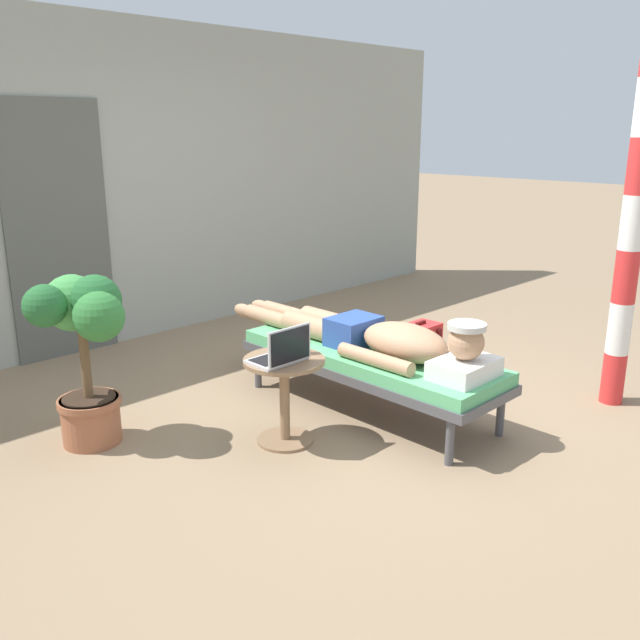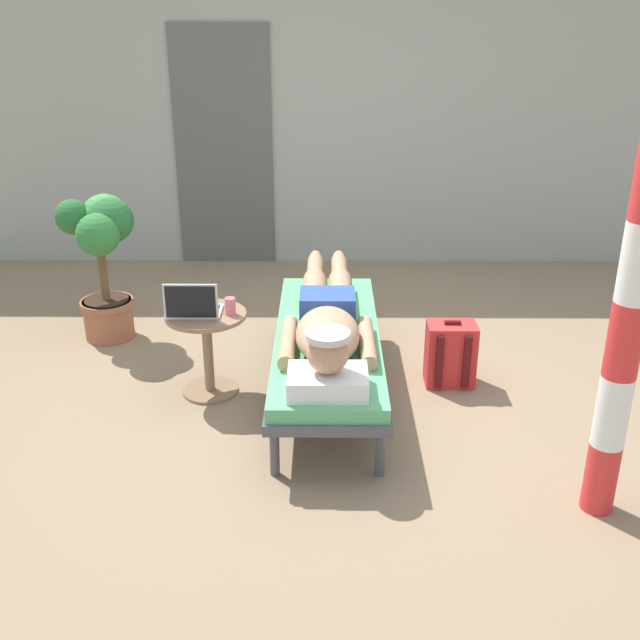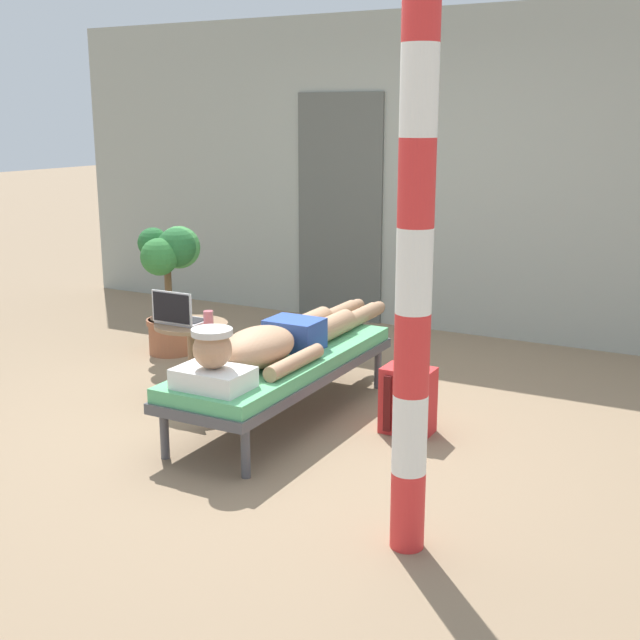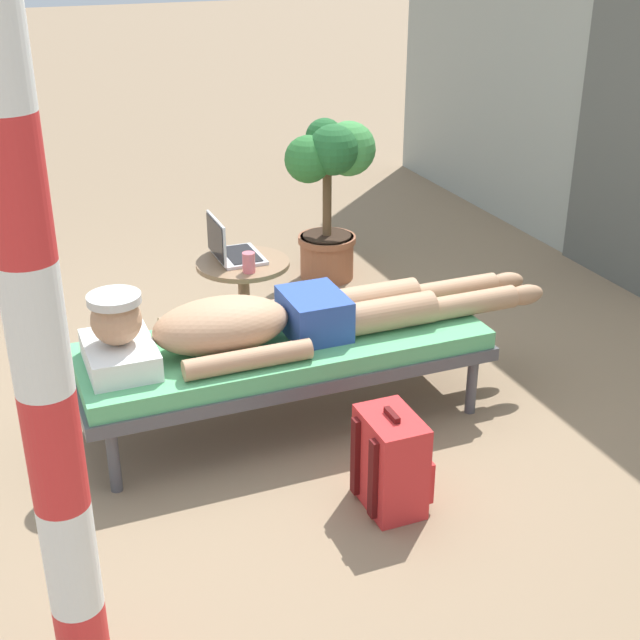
% 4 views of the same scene
% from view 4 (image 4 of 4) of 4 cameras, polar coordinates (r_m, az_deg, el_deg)
% --- Properties ---
extents(ground_plane, '(40.00, 40.00, 0.00)m').
position_cam_4_polar(ground_plane, '(4.17, -3.01, -6.23)').
color(ground_plane, '#8C7256').
extents(house_door_panel, '(0.84, 0.03, 2.04)m').
position_cam_4_polar(house_door_panel, '(5.73, 19.17, 12.19)').
color(house_door_panel, '#545651').
rests_on(house_door_panel, ground).
extents(lounge_chair, '(0.63, 1.86, 0.42)m').
position_cam_4_polar(lounge_chair, '(3.98, -2.32, -2.14)').
color(lounge_chair, '#4C4C51').
rests_on(lounge_chair, ground).
extents(person_reclining, '(0.53, 2.17, 0.33)m').
position_cam_4_polar(person_reclining, '(3.89, -3.13, 0.00)').
color(person_reclining, white).
rests_on(person_reclining, lounge_chair).
extents(side_table, '(0.48, 0.48, 0.52)m').
position_cam_4_polar(side_table, '(4.60, -4.93, 1.84)').
color(side_table, '#8C6B4C').
rests_on(side_table, ground).
extents(laptop, '(0.31, 0.24, 0.23)m').
position_cam_4_polar(laptop, '(4.56, -5.88, 4.63)').
color(laptop, silver).
rests_on(laptop, side_table).
extents(drink_glass, '(0.06, 0.06, 0.10)m').
position_cam_4_polar(drink_glass, '(4.38, -4.62, 3.72)').
color(drink_glass, '#D86672').
rests_on(drink_glass, side_table).
extents(backpack, '(0.30, 0.26, 0.42)m').
position_cam_4_polar(backpack, '(3.51, 4.61, -9.14)').
color(backpack, red).
rests_on(backpack, ground).
extents(potted_plant, '(0.54, 0.58, 1.01)m').
position_cam_4_polar(potted_plant, '(5.49, 0.68, 9.06)').
color(potted_plant, '#9E5B3D').
rests_on(potted_plant, ground).
extents(porch_post, '(0.15, 0.15, 2.46)m').
position_cam_4_polar(porch_post, '(2.27, -17.85, -0.50)').
color(porch_post, red).
rests_on(porch_post, ground).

